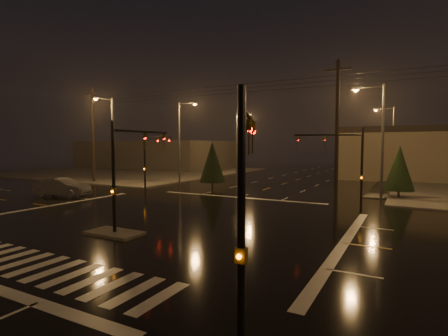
{
  "coord_description": "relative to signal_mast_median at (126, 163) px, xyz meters",
  "views": [
    {
      "loc": [
        13.72,
        -17.3,
        4.71
      ],
      "look_at": [
        1.24,
        5.94,
        3.0
      ],
      "focal_mm": 28.0,
      "sensor_mm": 36.0,
      "label": 1
    }
  ],
  "objects": [
    {
      "name": "streetlight_1",
      "position": [
        -11.18,
        21.07,
        2.05
      ],
      "size": [
        2.77,
        0.32,
        10.0
      ],
      "color": "#38383A",
      "rests_on": "ground"
    },
    {
      "name": "utility_pole_0",
      "position": [
        -22.0,
        17.07,
        2.38
      ],
      "size": [
        2.2,
        0.32,
        12.0
      ],
      "color": "black",
      "rests_on": "ground"
    },
    {
      "name": "commercial_block",
      "position": [
        -35.0,
        45.07,
        -0.95
      ],
      "size": [
        30.0,
        18.0,
        5.6
      ],
      "primitive_type": "cube",
      "color": "#403C38",
      "rests_on": "ground"
    },
    {
      "name": "car_crossing",
      "position": [
        -14.65,
        6.96,
        -2.9
      ],
      "size": [
        5.45,
        3.06,
        1.7
      ],
      "primitive_type": "imported",
      "rotation": [
        0.0,
        0.0,
        1.83
      ],
      "color": "#53545A",
      "rests_on": "ground"
    },
    {
      "name": "median_island",
      "position": [
        -0.0,
        -0.93,
        -3.68
      ],
      "size": [
        3.0,
        1.6,
        0.15
      ],
      "primitive_type": "cube",
      "color": "#4B4843",
      "rests_on": "ground"
    },
    {
      "name": "signal_mast_ne",
      "position": [
        9.5,
        13.21,
        0.04
      ],
      "size": [
        4.84,
        1.86,
        6.0
      ],
      "color": "black",
      "rests_on": "ground"
    },
    {
      "name": "streetlight_4",
      "position": [
        11.18,
        39.07,
        2.05
      ],
      "size": [
        2.77,
        0.32,
        10.0
      ],
      "color": "#38383A",
      "rests_on": "ground"
    },
    {
      "name": "signal_mast_median",
      "position": [
        0.0,
        0.0,
        0.0
      ],
      "size": [
        0.25,
        4.59,
        6.0
      ],
      "color": "black",
      "rests_on": "ground"
    },
    {
      "name": "sidewalk_nw",
      "position": [
        -30.0,
        33.07,
        -3.69
      ],
      "size": [
        36.0,
        36.0,
        0.12
      ],
      "primitive_type": "cube",
      "color": "#4B4843",
      "rests_on": "ground"
    },
    {
      "name": "signal_mast_se",
      "position": [
        10.23,
        -6.68,
        -0.04
      ],
      "size": [
        1.55,
        3.87,
        6.0
      ],
      "color": "black",
      "rests_on": "ground"
    },
    {
      "name": "ground",
      "position": [
        -0.0,
        3.07,
        -3.75
      ],
      "size": [
        140.0,
        140.0,
        0.0
      ],
      "primitive_type": "plane",
      "color": "black",
      "rests_on": "ground"
    },
    {
      "name": "conifer_0",
      "position": [
        12.84,
        20.4,
        -1.06
      ],
      "size": [
        2.56,
        2.56,
        4.7
      ],
      "color": "black",
      "rests_on": "ground"
    },
    {
      "name": "conifer_3",
      "position": [
        -5.4,
        18.68,
        -0.83
      ],
      "size": [
        2.85,
        2.85,
        5.15
      ],
      "color": "black",
      "rests_on": "ground"
    },
    {
      "name": "streetlight_5",
      "position": [
        -16.0,
        14.26,
        2.05
      ],
      "size": [
        0.32,
        2.77,
        10.0
      ],
      "color": "#38383A",
      "rests_on": "ground"
    },
    {
      "name": "stop_bar_far",
      "position": [
        -0.0,
        14.07,
        -3.75
      ],
      "size": [
        16.0,
        0.5,
        0.01
      ],
      "primitive_type": "cube",
      "color": "beige",
      "rests_on": "ground"
    },
    {
      "name": "signal_mast_nw",
      "position": [
        -9.5,
        13.21,
        0.04
      ],
      "size": [
        4.84,
        1.86,
        6.0
      ],
      "color": "black",
      "rests_on": "ground"
    },
    {
      "name": "streetlight_2",
      "position": [
        -11.18,
        37.07,
        2.05
      ],
      "size": [
        2.77,
        0.32,
        10.0
      ],
      "color": "#38383A",
      "rests_on": "ground"
    },
    {
      "name": "crosswalk",
      "position": [
        -0.0,
        -5.93,
        -3.75
      ],
      "size": [
        15.0,
        2.6,
        0.01
      ],
      "primitive_type": "cube",
      "color": "beige",
      "rests_on": "ground"
    },
    {
      "name": "utility_pole_1",
      "position": [
        8.0,
        17.07,
        2.38
      ],
      "size": [
        2.2,
        0.32,
        12.0
      ],
      "color": "black",
      "rests_on": "ground"
    },
    {
      "name": "streetlight_3",
      "position": [
        11.18,
        19.07,
        2.05
      ],
      "size": [
        2.77,
        0.32,
        10.0
      ],
      "color": "#38383A",
      "rests_on": "ground"
    }
  ]
}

